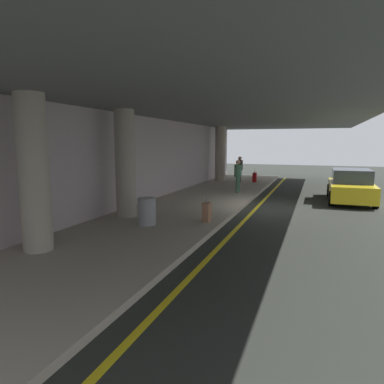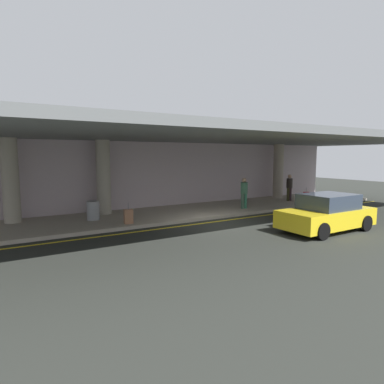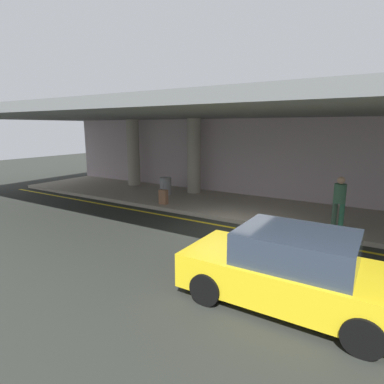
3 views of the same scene
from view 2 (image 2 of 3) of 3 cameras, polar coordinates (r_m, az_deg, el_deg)
name	(u,v)px [view 2 (image 2 of 3)]	position (r m, az deg, el deg)	size (l,w,h in m)	color
ground_plane	(221,224)	(14.48, 5.22, -5.66)	(60.00, 60.00, 0.00)	#292C27
sidewalk	(187,212)	(17.02, -0.97, -3.55)	(26.00, 4.20, 0.15)	#A89D8B
lane_stripe_yellow	(215,222)	(14.89, 4.04, -5.29)	(26.00, 0.14, 0.01)	yellow
support_column_far_left	(11,181)	(15.82, -29.55, 1.78)	(0.69, 0.69, 3.65)	#A19987
support_column_left_mid	(103,177)	(16.41, -15.46, 2.53)	(0.69, 0.69, 3.65)	#A09888
support_column_center	(278,171)	(22.78, 15.07, 3.58)	(0.69, 0.69, 3.65)	#A89B89
ceiling_overhang	(191,137)	(16.36, -0.11, 9.67)	(28.00, 13.20, 0.30)	slate
terminal_back_wall	(167,175)	(18.78, -4.43, 2.98)	(26.00, 0.30, 3.80)	#B9A8AE
car_yellow_taxi	(327,213)	(14.09, 22.81, -3.53)	(4.10, 1.92, 1.50)	yellow
traveler_with_luggage	(289,186)	(21.51, 16.92, 1.06)	(0.38, 0.38, 1.68)	#323016
person_waiting_for_ride	(244,191)	(17.73, 9.24, 0.16)	(0.38, 0.38, 1.68)	#3F5F4B
suitcase_upright_primary	(128,216)	(13.96, -11.23, -4.28)	(0.36, 0.22, 0.90)	#966648
suitcase_upright_secondary	(306,197)	(21.42, 19.62, -0.81)	(0.36, 0.22, 0.90)	#A20D10
trash_bin_steel	(93,211)	(15.16, -17.16, -3.16)	(0.56, 0.56, 0.85)	gray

